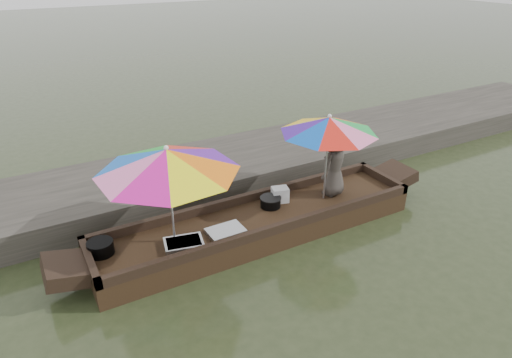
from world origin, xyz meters
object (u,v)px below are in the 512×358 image
tray_scallop (226,231)px  vendor (335,165)px  boat_hull (259,226)px  cooking_pot (100,248)px  tray_crayfish (184,244)px  supply_bag (280,195)px  umbrella_stern (326,158)px  charcoal_grill (271,202)px  umbrella_bow (171,196)px

tray_scallop → vendor: (2.25, 0.22, 0.54)m
boat_hull → cooking_pot: 2.52m
tray_crayfish → supply_bag: size_ratio=2.02×
vendor → umbrella_stern: size_ratio=0.70×
tray_scallop → tray_crayfish: bearing=-177.5°
cooking_pot → charcoal_grill: (2.84, -0.02, -0.02)m
charcoal_grill → umbrella_bow: umbrella_bow is taller
umbrella_stern → tray_scallop: bearing=-175.2°
tray_crayfish → umbrella_stern: (2.71, 0.20, 0.73)m
charcoal_grill → supply_bag: supply_bag is taller
vendor → umbrella_bow: (-3.02, -0.05, 0.20)m
charcoal_grill → vendor: (1.22, -0.14, 0.49)m
boat_hull → cooking_pot: bearing=175.0°
tray_scallop → umbrella_stern: 2.15m
tray_scallop → umbrella_bow: bearing=167.7°
charcoal_grill → cooking_pot: bearing=179.5°
supply_bag → umbrella_stern: (0.74, -0.28, 0.65)m
supply_bag → vendor: (0.98, -0.23, 0.44)m
cooking_pot → vendor: bearing=-2.3°
vendor → umbrella_bow: size_ratio=0.56×
tray_scallop → charcoal_grill: bearing=19.4°
charcoal_grill → supply_bag: (0.24, 0.08, 0.05)m
umbrella_stern → charcoal_grill: bearing=168.7°
umbrella_bow → charcoal_grill: bearing=6.2°
boat_hull → supply_bag: supply_bag is taller
tray_scallop → umbrella_stern: bearing=4.8°
cooking_pot → vendor: size_ratio=0.33×
boat_hull → tray_crayfish: tray_crayfish is taller
boat_hull → supply_bag: (0.58, 0.28, 0.30)m
supply_bag → vendor: bearing=-12.9°
boat_hull → supply_bag: 0.71m
tray_crayfish → supply_bag: bearing=13.6°
tray_crayfish → charcoal_grill: 1.78m
tray_scallop → supply_bag: size_ratio=2.02×
tray_scallop → umbrella_stern: size_ratio=0.34×
tray_scallop → umbrella_stern: (2.01, 0.17, 0.74)m
cooking_pot → tray_scallop: 1.85m
cooking_pot → vendor: (4.06, -0.17, 0.48)m
vendor → umbrella_stern: 0.32m
charcoal_grill → vendor: vendor is taller
charcoal_grill → umbrella_bow: bearing=-173.8°
boat_hull → umbrella_bow: (-1.46, 0.00, 0.95)m
boat_hull → umbrella_bow: bearing=180.0°
boat_hull → vendor: size_ratio=4.79×
tray_scallop → vendor: 2.33m
tray_crayfish → supply_bag: 2.03m
cooking_pot → charcoal_grill: bearing=-0.5°
umbrella_bow → tray_scallop: bearing=-12.3°
tray_crayfish → tray_scallop: tray_crayfish is taller
tray_scallop → vendor: bearing=5.6°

